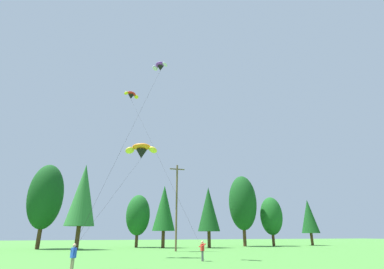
{
  "coord_description": "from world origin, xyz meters",
  "views": [
    {
      "loc": [
        -3.5,
        1.08,
        2.29
      ],
      "look_at": [
        2.15,
        20.14,
        9.22
      ],
      "focal_mm": 26.6,
      "sensor_mm": 36.0,
      "label": 1
    }
  ],
  "objects_px": {
    "utility_pole": "(177,204)",
    "kite_flyer_near": "(73,255)",
    "parafoil_kite_high_purple": "(160,66)",
    "parafoil_kite_mid_red_yellow": "(131,95)",
    "parafoil_kite_far_orange": "(141,150)",
    "kite_flyer_mid": "(202,249)"
  },
  "relations": [
    {
      "from": "utility_pole",
      "to": "parafoil_kite_far_orange",
      "type": "relative_size",
      "value": 1.02
    },
    {
      "from": "parafoil_kite_high_purple",
      "to": "parafoil_kite_mid_red_yellow",
      "type": "bearing_deg",
      "value": 98.5
    },
    {
      "from": "parafoil_kite_high_purple",
      "to": "kite_flyer_mid",
      "type": "bearing_deg",
      "value": -29.13
    },
    {
      "from": "utility_pole",
      "to": "kite_flyer_mid",
      "type": "relative_size",
      "value": 7.04
    },
    {
      "from": "kite_flyer_mid",
      "to": "kite_flyer_near",
      "type": "bearing_deg",
      "value": -154.15
    },
    {
      "from": "utility_pole",
      "to": "kite_flyer_near",
      "type": "distance_m",
      "value": 23.26
    },
    {
      "from": "kite_flyer_mid",
      "to": "parafoil_kite_high_purple",
      "type": "distance_m",
      "value": 19.9
    },
    {
      "from": "kite_flyer_near",
      "to": "kite_flyer_mid",
      "type": "xyz_separation_m",
      "value": [
        10.24,
        4.96,
        0.01
      ]
    },
    {
      "from": "utility_pole",
      "to": "parafoil_kite_high_purple",
      "type": "xyz_separation_m",
      "value": [
        -5.19,
        -12.39,
        14.11
      ]
    },
    {
      "from": "parafoil_kite_mid_red_yellow",
      "to": "utility_pole",
      "type": "bearing_deg",
      "value": -16.02
    },
    {
      "from": "parafoil_kite_mid_red_yellow",
      "to": "parafoil_kite_far_orange",
      "type": "xyz_separation_m",
      "value": [
        0.97,
        -11.31,
        -12.32
      ]
    },
    {
      "from": "kite_flyer_near",
      "to": "parafoil_kite_high_purple",
      "type": "height_order",
      "value": "parafoil_kite_high_purple"
    },
    {
      "from": "parafoil_kite_mid_red_yellow",
      "to": "parafoil_kite_high_purple",
      "type": "bearing_deg",
      "value": -81.5
    },
    {
      "from": "parafoil_kite_mid_red_yellow",
      "to": "parafoil_kite_far_orange",
      "type": "distance_m",
      "value": 16.76
    },
    {
      "from": "kite_flyer_near",
      "to": "kite_flyer_mid",
      "type": "relative_size",
      "value": 1.0
    },
    {
      "from": "parafoil_kite_high_purple",
      "to": "parafoil_kite_mid_red_yellow",
      "type": "distance_m",
      "value": 15.0
    },
    {
      "from": "parafoil_kite_high_purple",
      "to": "kite_flyer_near",
      "type": "bearing_deg",
      "value": -130.3
    },
    {
      "from": "kite_flyer_near",
      "to": "parafoil_kite_mid_red_yellow",
      "type": "xyz_separation_m",
      "value": [
        3.97,
        21.74,
        22.48
      ]
    },
    {
      "from": "utility_pole",
      "to": "parafoil_kite_far_orange",
      "type": "height_order",
      "value": "parafoil_kite_far_orange"
    },
    {
      "from": "kite_flyer_mid",
      "to": "parafoil_kite_high_purple",
      "type": "relative_size",
      "value": 0.09
    },
    {
      "from": "utility_pole",
      "to": "parafoil_kite_far_orange",
      "type": "xyz_separation_m",
      "value": [
        -6.38,
        -9.2,
        4.92
      ]
    },
    {
      "from": "kite_flyer_near",
      "to": "kite_flyer_mid",
      "type": "distance_m",
      "value": 11.37
    }
  ]
}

